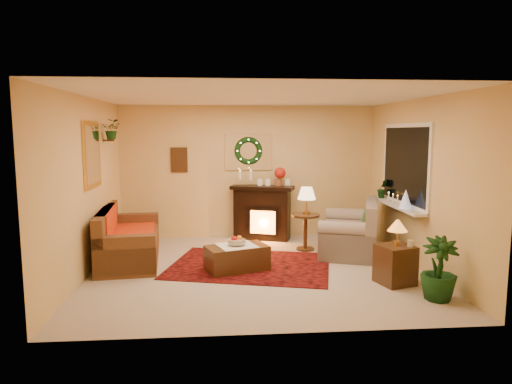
{
  "coord_description": "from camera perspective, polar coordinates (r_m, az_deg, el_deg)",
  "views": [
    {
      "loc": [
        -0.57,
        -6.73,
        2.09
      ],
      "look_at": [
        0.0,
        0.35,
        1.15
      ],
      "focal_mm": 32.0,
      "sensor_mm": 36.0,
      "label": 1
    }
  ],
  "objects": [
    {
      "name": "window_sill",
      "position": [
        7.95,
        17.24,
        -1.63
      ],
      "size": [
        0.22,
        1.86,
        0.04
      ],
      "primitive_type": "cube",
      "color": "white",
      "rests_on": "wall_right"
    },
    {
      "name": "wall_front",
      "position": [
        4.59,
        2.61,
        -2.38
      ],
      "size": [
        5.0,
        5.0,
        0.0
      ],
      "primitive_type": "plane",
      "color": "#EFD88C",
      "rests_on": "ground"
    },
    {
      "name": "wall_right",
      "position": [
        7.44,
        19.8,
        1.0
      ],
      "size": [
        4.5,
        4.5,
        0.0
      ],
      "primitive_type": "plane",
      "color": "#EFD88C",
      "rests_on": "ground"
    },
    {
      "name": "mantel_mirror",
      "position": [
        8.99,
        -0.97,
        5.04
      ],
      "size": [
        0.92,
        0.02,
        0.72
      ],
      "primitive_type": "cube",
      "color": "white",
      "rests_on": "wall_back"
    },
    {
      "name": "hanging_plant",
      "position": [
        7.98,
        -17.52,
        6.33
      ],
      "size": [
        0.33,
        0.28,
        0.36
      ],
      "primitive_type": "imported",
      "color": "#194719",
      "rests_on": "wall_left"
    },
    {
      "name": "fruit_bowl",
      "position": [
        6.91,
        -2.43,
        -6.2
      ],
      "size": [
        0.27,
        0.27,
        0.06
      ],
      "primitive_type": "cylinder",
      "color": "#BAB7A1",
      "rests_on": "coffee_table"
    },
    {
      "name": "wall_back",
      "position": [
        9.04,
        -0.97,
        2.51
      ],
      "size": [
        5.0,
        5.0,
        0.0
      ],
      "primitive_type": "plane",
      "color": "#EFD88C",
      "rests_on": "ground"
    },
    {
      "name": "red_throw",
      "position": [
        7.88,
        -15.65,
        -4.72
      ],
      "size": [
        0.83,
        1.35,
        0.02
      ],
      "primitive_type": "cube",
      "color": "#D34729",
      "rests_on": "sofa"
    },
    {
      "name": "lamp_cream",
      "position": [
        8.1,
        6.34,
        -1.1
      ],
      "size": [
        0.32,
        0.32,
        0.49
      ],
      "primitive_type": "cone",
      "color": "beige",
      "rests_on": "side_table_round"
    },
    {
      "name": "side_table_round",
      "position": [
        8.17,
        6.19,
        -4.98
      ],
      "size": [
        0.65,
        0.65,
        0.64
      ],
      "primitive_type": "cylinder",
      "rotation": [
        0.0,
        0.0,
        -0.39
      ],
      "color": "black",
      "rests_on": "floor"
    },
    {
      "name": "gold_mirror",
      "position": [
        7.3,
        -19.83,
        4.42
      ],
      "size": [
        0.03,
        0.84,
        1.0
      ],
      "primitive_type": "cube",
      "color": "gold",
      "rests_on": "wall_left"
    },
    {
      "name": "mini_tree",
      "position": [
        7.53,
        18.19,
        -0.86
      ],
      "size": [
        0.2,
        0.2,
        0.31
      ],
      "primitive_type": "cone",
      "color": "silver",
      "rests_on": "window_sill"
    },
    {
      "name": "floor",
      "position": [
        7.07,
        0.23,
        -9.65
      ],
      "size": [
        5.0,
        5.0,
        0.0
      ],
      "primitive_type": "plane",
      "color": "beige",
      "rests_on": "ground"
    },
    {
      "name": "sofa",
      "position": [
        7.74,
        -15.51,
        -5.13
      ],
      "size": [
        1.09,
        2.09,
        0.86
      ],
      "primitive_type": "cube",
      "rotation": [
        0.0,
        0.0,
        0.11
      ],
      "color": "#462A19",
      "rests_on": "floor"
    },
    {
      "name": "loveseat",
      "position": [
        8.12,
        11.53,
        -4.49
      ],
      "size": [
        1.36,
        1.78,
        0.91
      ],
      "primitive_type": "cube",
      "rotation": [
        0.0,
        0.0,
        -0.32
      ],
      "color": "#9D947B",
      "rests_on": "floor"
    },
    {
      "name": "wall_left",
      "position": [
        7.05,
        -20.46,
        0.62
      ],
      "size": [
        4.5,
        4.5,
        0.0
      ],
      "primitive_type": "plane",
      "color": "#EFD88C",
      "rests_on": "ground"
    },
    {
      "name": "area_rug",
      "position": [
        7.26,
        -0.76,
        -9.15
      ],
      "size": [
        2.82,
        2.37,
        0.01
      ],
      "primitive_type": "cube",
      "rotation": [
        0.0,
        0.0,
        -0.24
      ],
      "color": "maroon",
      "rests_on": "floor"
    },
    {
      "name": "lamp_tiffany",
      "position": [
        6.57,
        17.25,
        -4.62
      ],
      "size": [
        0.27,
        0.27,
        0.4
      ],
      "primitive_type": "cone",
      "color": "#DC5B13",
      "rests_on": "end_table_square"
    },
    {
      "name": "wreath",
      "position": [
        8.95,
        -0.95,
        5.16
      ],
      "size": [
        0.55,
        0.11,
        0.55
      ],
      "primitive_type": "torus",
      "rotation": [
        1.57,
        0.0,
        0.0
      ],
      "color": "#194719",
      "rests_on": "wall_back"
    },
    {
      "name": "mantel_candle_a",
      "position": [
        8.76,
        -2.02,
        2.09
      ],
      "size": [
        0.06,
        0.06,
        0.17
      ],
      "primitive_type": "cylinder",
      "color": "white",
      "rests_on": "fireplace"
    },
    {
      "name": "poinsettia",
      "position": [
        8.82,
        3.03,
        2.38
      ],
      "size": [
        0.22,
        0.22,
        0.22
      ],
      "primitive_type": "sphere",
      "color": "#AF1B13",
      "rests_on": "fireplace"
    },
    {
      "name": "floor_palm",
      "position": [
        6.17,
        21.93,
        -8.44
      ],
      "size": [
        1.55,
        1.55,
        2.38
      ],
      "primitive_type": "imported",
      "rotation": [
        0.0,
        0.0,
        -0.18
      ],
      "color": "black",
      "rests_on": "floor"
    },
    {
      "name": "coffee_table",
      "position": [
        6.97,
        -2.4,
        -8.12
      ],
      "size": [
        1.02,
        0.78,
        0.38
      ],
      "primitive_type": "cube",
      "rotation": [
        0.0,
        0.0,
        0.34
      ],
      "color": "black",
      "rests_on": "floor"
    },
    {
      "name": "fireplace",
      "position": [
        8.91,
        0.76,
        -2.42
      ],
      "size": [
        1.12,
        0.67,
        0.98
      ],
      "primitive_type": "cube",
      "rotation": [
        0.0,
        0.0,
        -0.33
      ],
      "color": "black",
      "rests_on": "floor"
    },
    {
      "name": "end_table_square",
      "position": [
        6.65,
        17.01,
        -8.67
      ],
      "size": [
        0.55,
        0.55,
        0.54
      ],
      "primitive_type": "cube",
      "rotation": [
        0.0,
        0.0,
        0.29
      ],
      "color": "black",
      "rests_on": "floor"
    },
    {
      "name": "window_glass",
      "position": [
        7.91,
        18.04,
        3.25
      ],
      "size": [
        0.02,
        1.7,
        1.22
      ],
      "primitive_type": "cube",
      "color": "black",
      "rests_on": "wall_right"
    },
    {
      "name": "mantel_candle_b",
      "position": [
        8.76,
        -0.65,
        2.09
      ],
      "size": [
        0.06,
        0.06,
        0.19
      ],
      "primitive_type": "cylinder",
      "color": "white",
      "rests_on": "fireplace"
    },
    {
      "name": "window_frame",
      "position": [
        7.92,
        18.14,
        3.25
      ],
      "size": [
        0.03,
        1.86,
        1.36
      ],
      "primitive_type": "cube",
      "color": "white",
      "rests_on": "wall_right"
    },
    {
      "name": "ceiling",
      "position": [
        6.78,
        0.24,
        11.85
      ],
      "size": [
        5.0,
        5.0,
        0.0
      ],
      "primitive_type": "plane",
      "color": "white",
      "rests_on": "ground"
    },
    {
      "name": "sill_plant",
      "position": [
        8.6,
        15.55,
        0.55
      ],
      "size": [
        0.25,
        0.2,
        0.46
      ],
      "primitive_type": "imported",
      "color": "#103717",
      "rests_on": "window_sill"
    },
    {
      "name": "wall_art",
      "position": [
        9.01,
        -9.58,
        3.99
      ],
      "size": [
        0.32,
        0.03,
        0.48
      ],
      "primitive_type": "cube",
      "color": "#381E11",
      "rests_on": "wall_back"
    }
  ]
}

